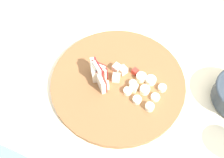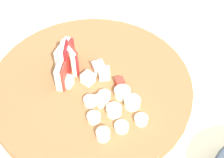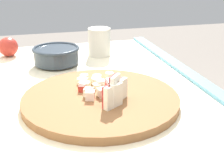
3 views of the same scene
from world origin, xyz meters
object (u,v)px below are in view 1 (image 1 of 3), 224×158
at_px(apple_wedge_fan, 98,73).
at_px(banana_slice_rows, 145,89).
at_px(apple_dice_pile, 120,77).
at_px(cutting_board, 118,81).

bearing_deg(apple_wedge_fan, banana_slice_rows, 6.19).
xyz_separation_m(apple_dice_pile, banana_slice_rows, (0.07, -0.01, -0.00)).
bearing_deg(apple_wedge_fan, cutting_board, 18.82).
xyz_separation_m(cutting_board, banana_slice_rows, (0.08, -0.00, 0.02)).
height_order(cutting_board, apple_dice_pile, apple_dice_pile).
bearing_deg(apple_wedge_fan, apple_dice_pile, 22.66).
relative_size(apple_dice_pile, banana_slice_rows, 0.94).
xyz_separation_m(cutting_board, apple_wedge_fan, (-0.05, -0.02, 0.04)).
bearing_deg(apple_dice_pile, cutting_board, -126.34).
bearing_deg(apple_dice_pile, banana_slice_rows, -6.85).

